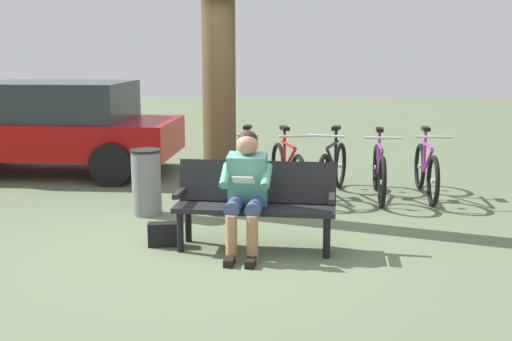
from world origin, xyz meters
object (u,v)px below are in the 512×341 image
Objects in this scene: handbag at (163,234)px; person_reading at (246,186)px; bicycle_orange at (332,170)px; bicycle_red at (245,168)px; litter_bin at (146,182)px; bicycle_black at (288,170)px; bench at (256,198)px; parked_car at (49,125)px; bicycle_blue at (379,172)px; tree_trunk at (219,81)px; bicycle_green at (426,171)px.

person_reading is at bearing 169.79° from handbag.
bicycle_orange is 1.20m from bicycle_red.
bicycle_red is (-1.12, -1.15, -0.04)m from litter_bin.
bicycle_black is at bearing 88.39° from bicycle_red.
bench is 5.14m from parked_car.
bicycle_blue is at bearing -120.57° from bench.
tree_trunk reaches higher than litter_bin.
tree_trunk reaches higher than bicycle_black.
handbag is 2.06m from tree_trunk.
bicycle_red is (1.20, -0.03, 0.00)m from bicycle_orange.
bicycle_blue is at bearing -78.13° from bicycle_green.
bicycle_red is 0.39× the size of parked_car.
person_reading is 4.00× the size of handbag.
bicycle_black is (-1.71, -1.07, -0.04)m from litter_bin.
bench is at bearing 138.44° from litter_bin.
bicycle_green is at bearing -143.84° from handbag.
bicycle_green and bicycle_black have the same top height.
person_reading is 2.88m from bicycle_blue.
bicycle_red is at bearing -103.25° from tree_trunk.
bicycle_orange is at bearing -89.31° from bicycle_green.
tree_trunk reaches higher than bicycle_red.
bicycle_red is at bearing 159.18° from parked_car.
bench is at bearing -23.42° from bicycle_black.
parked_car reaches higher than bicycle_red.
bicycle_orange is (-2.32, -1.11, -0.04)m from litter_bin.
tree_trunk is at bearing -56.30° from bicycle_black.
person_reading reaches higher than bicycle_orange.
parked_car is (4.44, -1.41, 0.41)m from bicycle_orange.
bicycle_green reaches higher than bench.
bicycle_green is 1.00× the size of bicycle_blue.
tree_trunk is at bearing -108.53° from handbag.
tree_trunk is 1.97× the size of bicycle_black.
handbag is at bearing -5.47° from person_reading.
bicycle_blue and bicycle_orange have the same top height.
tree_trunk is 2.15m from bicycle_orange.
tree_trunk is 2.55m from bicycle_blue.
bicycle_orange is 0.99× the size of bicycle_black.
bicycle_black is at bearing -94.84° from person_reading.
bicycle_orange and bicycle_black have the same top height.
parked_car is at bearing -125.99° from bicycle_black.
tree_trunk reaches higher than handbag.
parked_car is (3.25, -1.37, 0.41)m from bicycle_red.
parked_car is at bearing -42.14° from bench.
handbag is 3.02m from bicycle_orange.
bicycle_green is at bearing -160.45° from tree_trunk.
tree_trunk is (0.41, -1.50, 0.95)m from person_reading.
bench is 0.51× the size of tree_trunk.
bicycle_black reaches higher than litter_bin.
litter_bin is 0.49× the size of bicycle_black.
parked_car reaches higher than bicycle_orange.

